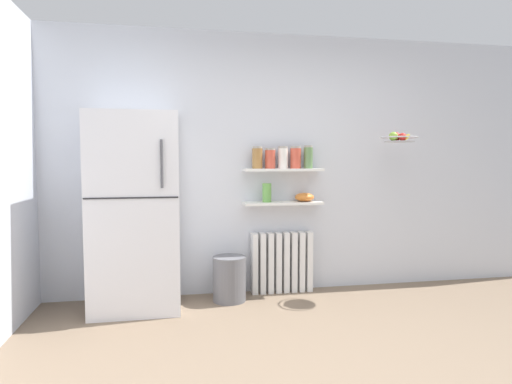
{
  "coord_description": "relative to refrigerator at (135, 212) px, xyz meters",
  "views": [
    {
      "loc": [
        -0.96,
        -2.36,
        1.35
      ],
      "look_at": [
        -0.21,
        1.6,
        1.05
      ],
      "focal_mm": 30.89,
      "sensor_mm": 36.0,
      "label": 1
    }
  ],
  "objects": [
    {
      "name": "ground_plane",
      "position": [
        1.3,
        -1.18,
        -0.88
      ],
      "size": [
        7.04,
        7.04,
        0.0
      ],
      "primitive_type": "plane",
      "color": "#7A6651"
    },
    {
      "name": "back_wall",
      "position": [
        1.3,
        0.37,
        0.42
      ],
      "size": [
        7.04,
        0.1,
        2.6
      ],
      "primitive_type": "cube",
      "color": "silver",
      "rests_on": "ground_plane"
    },
    {
      "name": "refrigerator",
      "position": [
        0.0,
        0.0,
        0.0
      ],
      "size": [
        0.77,
        0.66,
        1.76
      ],
      "color": "silver",
      "rests_on": "ground_plane"
    },
    {
      "name": "radiator",
      "position": [
        1.41,
        0.24,
        -0.57
      ],
      "size": [
        0.62,
        0.12,
        0.61
      ],
      "color": "white",
      "rests_on": "ground_plane"
    },
    {
      "name": "wall_shelf_lower",
      "position": [
        1.41,
        0.21,
        0.03
      ],
      "size": [
        0.79,
        0.22,
        0.02
      ],
      "primitive_type": "cube",
      "color": "white"
    },
    {
      "name": "wall_shelf_upper",
      "position": [
        1.41,
        0.21,
        0.37
      ],
      "size": [
        0.79,
        0.22,
        0.02
      ],
      "primitive_type": "cube",
      "color": "white"
    },
    {
      "name": "storage_jar_0",
      "position": [
        1.15,
        0.21,
        0.49
      ],
      "size": [
        0.1,
        0.1,
        0.22
      ],
      "color": "olive",
      "rests_on": "wall_shelf_upper"
    },
    {
      "name": "storage_jar_1",
      "position": [
        1.28,
        0.21,
        0.48
      ],
      "size": [
        0.1,
        0.1,
        0.2
      ],
      "color": "#C64C38",
      "rests_on": "wall_shelf_upper"
    },
    {
      "name": "storage_jar_2",
      "position": [
        1.41,
        0.21,
        0.49
      ],
      "size": [
        0.1,
        0.1,
        0.22
      ],
      "color": "silver",
      "rests_on": "wall_shelf_upper"
    },
    {
      "name": "storage_jar_3",
      "position": [
        1.54,
        0.21,
        0.49
      ],
      "size": [
        0.11,
        0.11,
        0.22
      ],
      "color": "#C64C38",
      "rests_on": "wall_shelf_upper"
    },
    {
      "name": "storage_jar_4",
      "position": [
        1.67,
        0.21,
        0.49
      ],
      "size": [
        0.09,
        0.09,
        0.23
      ],
      "color": "#5B7F4C",
      "rests_on": "wall_shelf_upper"
    },
    {
      "name": "vase",
      "position": [
        1.25,
        0.21,
        0.14
      ],
      "size": [
        0.09,
        0.09,
        0.19
      ],
      "primitive_type": "cylinder",
      "color": "#66A84C",
      "rests_on": "wall_shelf_lower"
    },
    {
      "name": "shelf_bowl",
      "position": [
        1.64,
        0.21,
        0.09
      ],
      "size": [
        0.19,
        0.19,
        0.09
      ],
      "primitive_type": "ellipsoid",
      "color": "orange",
      "rests_on": "wall_shelf_lower"
    },
    {
      "name": "trash_bin",
      "position": [
        0.85,
        0.05,
        -0.66
      ],
      "size": [
        0.31,
        0.31,
        0.43
      ],
      "primitive_type": "cylinder",
      "color": "slate",
      "rests_on": "ground_plane"
    },
    {
      "name": "hanging_fruit_basket",
      "position": [
        2.51,
        -0.06,
        0.68
      ],
      "size": [
        0.35,
        0.35,
        0.1
      ],
      "color": "#B2B2B7"
    }
  ]
}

